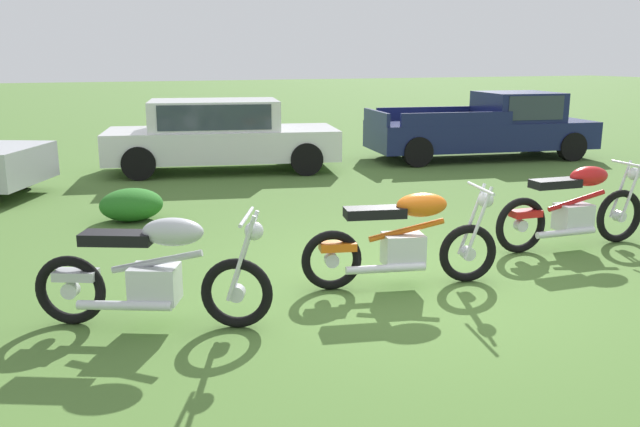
{
  "coord_description": "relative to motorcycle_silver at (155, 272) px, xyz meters",
  "views": [
    {
      "loc": [
        -3.29,
        -5.83,
        2.27
      ],
      "look_at": [
        -0.71,
        0.52,
        0.65
      ],
      "focal_mm": 37.4,
      "sensor_mm": 36.0,
      "label": 1
    }
  ],
  "objects": [
    {
      "name": "motorcycle_red",
      "position": [
        5.07,
        0.58,
        0.01
      ],
      "size": [
        2.12,
        0.64,
        1.02
      ],
      "rotation": [
        0.0,
        0.0,
        -0.06
      ],
      "color": "black",
      "rests_on": "ground"
    },
    {
      "name": "motorcycle_orange",
      "position": [
        2.48,
        0.12,
        -0.0
      ],
      "size": [
        2.0,
        0.76,
        1.02
      ],
      "rotation": [
        0.0,
        0.0,
        -0.22
      ],
      "color": "black",
      "rests_on": "ground"
    },
    {
      "name": "shrub_low",
      "position": [
        0.26,
        4.01,
        -0.26
      ],
      "size": [
        0.88,
        0.75,
        0.46
      ],
      "color": "#23671E",
      "rests_on": "ground"
    },
    {
      "name": "car_white",
      "position": [
        2.46,
        7.72,
        0.31
      ],
      "size": [
        4.87,
        2.74,
        1.43
      ],
      "rotation": [
        0.0,
        0.0,
        -0.22
      ],
      "color": "silver",
      "rests_on": "ground"
    },
    {
      "name": "motorcycle_silver",
      "position": [
        0.0,
        0.0,
        0.0
      ],
      "size": [
        1.91,
        1.13,
        1.02
      ],
      "rotation": [
        0.0,
        0.0,
        -0.44
      ],
      "color": "black",
      "rests_on": "ground"
    },
    {
      "name": "ground_plane",
      "position": [
        2.56,
        0.31,
        -0.49
      ],
      "size": [
        120.0,
        120.0,
        0.0
      ],
      "primitive_type": "plane",
      "color": "#476B2D"
    },
    {
      "name": "pickup_truck_navy",
      "position": [
        8.62,
        7.09,
        0.27
      ],
      "size": [
        5.26,
        2.5,
        1.49
      ],
      "rotation": [
        0.0,
        0.0,
        -0.16
      ],
      "color": "#161E4C",
      "rests_on": "ground"
    }
  ]
}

